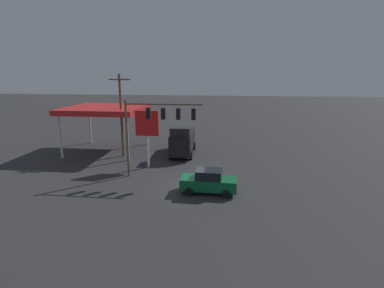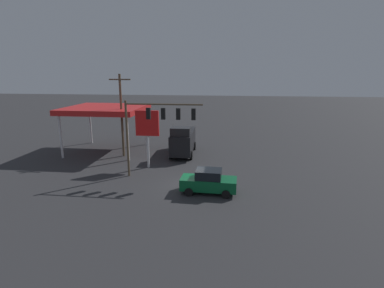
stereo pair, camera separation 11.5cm
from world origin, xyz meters
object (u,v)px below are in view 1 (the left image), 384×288
object	(u,v)px
traffic_signal_assembly	(157,120)
utility_pole	(121,114)
delivery_truck	(183,140)
sedan_far	(209,181)
price_sign	(147,126)

from	to	relation	value
traffic_signal_assembly	utility_pole	xyz separation A→B (m)	(5.56, -6.45, -0.39)
utility_pole	delivery_truck	world-z (taller)	utility_pole
traffic_signal_assembly	sedan_far	distance (m)	7.21
delivery_truck	sedan_far	bearing A→B (deg)	17.00
price_sign	sedan_far	distance (m)	9.30
traffic_signal_assembly	price_sign	distance (m)	3.31
traffic_signal_assembly	price_sign	xyz separation A→B (m)	(1.62, -2.69, -1.06)
price_sign	sedan_far	xyz separation A→B (m)	(-6.46, 5.83, -3.27)
price_sign	delivery_truck	size ratio (longest dim) A/B	0.84
price_sign	delivery_truck	bearing A→B (deg)	-117.44
delivery_truck	price_sign	bearing A→B (deg)	-29.08
traffic_signal_assembly	price_sign	bearing A→B (deg)	-59.00
delivery_truck	utility_pole	bearing A→B (deg)	-79.07
traffic_signal_assembly	sedan_far	xyz separation A→B (m)	(-4.85, 3.14, -4.32)
price_sign	traffic_signal_assembly	bearing A→B (deg)	121.00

